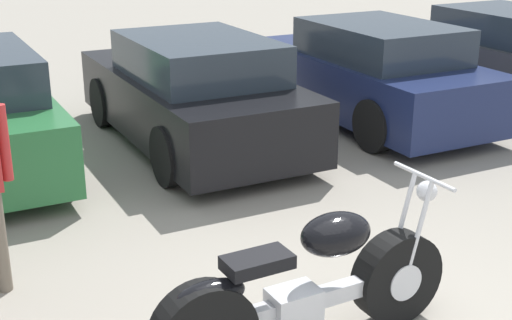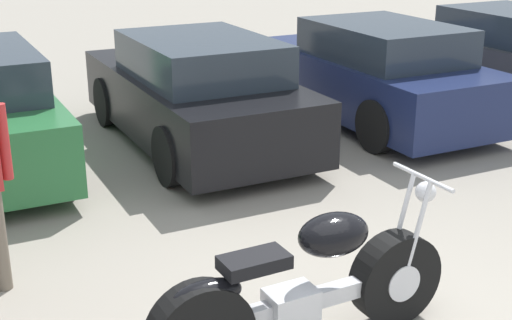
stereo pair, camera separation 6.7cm
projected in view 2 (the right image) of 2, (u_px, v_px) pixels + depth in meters
motorcycle at (303, 291)px, 4.77m from camera, size 2.23×0.62×1.11m
parked_car_black at (196, 93)px, 9.00m from camera, size 1.81×4.14×1.40m
parked_car_navy at (374, 74)px, 10.06m from camera, size 1.81×4.14×1.40m
parked_car_dark_grey at (507, 56)px, 11.32m from camera, size 1.81×4.14×1.40m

